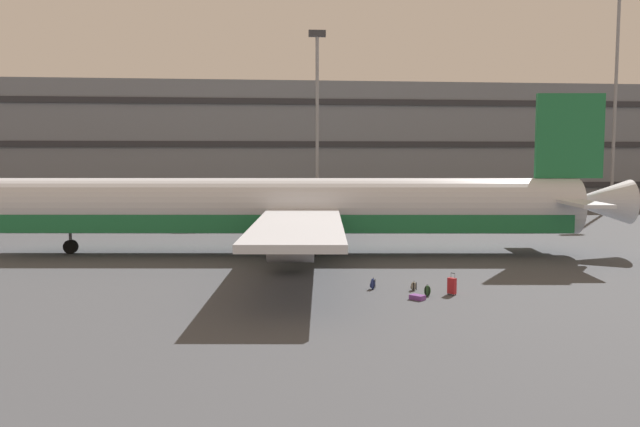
# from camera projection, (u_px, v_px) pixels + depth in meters

# --- Properties ---
(ground_plane) EXTENTS (600.00, 600.00, 0.00)m
(ground_plane) POSITION_uv_depth(u_px,v_px,m) (363.00, 253.00, 42.88)
(ground_plane) COLOR #424449
(terminal_structure) EXTENTS (152.28, 21.12, 14.91)m
(terminal_structure) POSITION_uv_depth(u_px,v_px,m) (303.00, 145.00, 88.65)
(terminal_structure) COLOR slate
(terminal_structure) RESTS_ON ground_plane
(airliner) EXTENTS (42.77, 34.84, 10.21)m
(airliner) POSITION_uv_depth(u_px,v_px,m) (294.00, 209.00, 42.42)
(airliner) COLOR silver
(airliner) RESTS_ON ground_plane
(light_mast_left) EXTENTS (1.80, 0.50, 19.38)m
(light_mast_left) POSITION_uv_depth(u_px,v_px,m) (317.00, 107.00, 70.85)
(light_mast_left) COLOR gray
(light_mast_left) RESTS_ON ground_plane
(light_mast_center_left) EXTENTS (1.80, 0.50, 24.47)m
(light_mast_center_left) POSITION_uv_depth(u_px,v_px,m) (616.00, 85.00, 74.21)
(light_mast_center_left) COLOR gray
(light_mast_center_left) RESTS_ON ground_plane
(suitcase_large) EXTENTS (0.39, 0.43, 1.00)m
(suitcase_large) POSITION_uv_depth(u_px,v_px,m) (452.00, 286.00, 30.41)
(suitcase_large) COLOR #B21E23
(suitcase_large) RESTS_ON ground_plane
(suitcase_upright) EXTENTS (0.74, 0.75, 0.21)m
(suitcase_upright) POSITION_uv_depth(u_px,v_px,m) (417.00, 297.00, 29.40)
(suitcase_upright) COLOR #72388C
(suitcase_upright) RESTS_ON ground_plane
(backpack_silver) EXTENTS (0.37, 0.34, 0.47)m
(backpack_silver) POSITION_uv_depth(u_px,v_px,m) (413.00, 286.00, 31.37)
(backpack_silver) COLOR gray
(backpack_silver) RESTS_ON ground_plane
(backpack_navy) EXTENTS (0.35, 0.32, 0.55)m
(backpack_navy) POSITION_uv_depth(u_px,v_px,m) (427.00, 291.00, 30.11)
(backpack_navy) COLOR #264C26
(backpack_navy) RESTS_ON ground_plane
(backpack_orange) EXTENTS (0.34, 0.40, 0.57)m
(backpack_orange) POSITION_uv_depth(u_px,v_px,m) (373.00, 284.00, 31.66)
(backpack_orange) COLOR navy
(backpack_orange) RESTS_ON ground_plane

